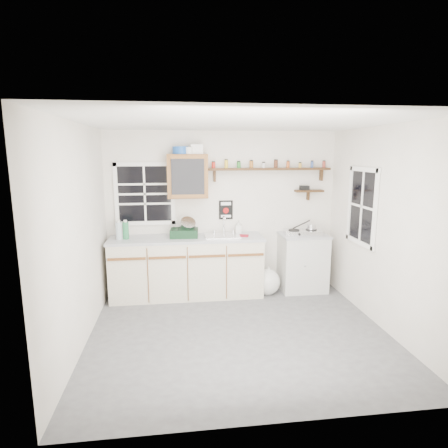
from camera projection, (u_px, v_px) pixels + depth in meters
The scene contains 18 objects.
room at pixel (240, 233), 4.36m from camera, with size 3.64×3.24×2.54m.
main_cabinet at pixel (187, 266), 5.70m from camera, with size 2.31×0.63×0.92m.
right_cabinet at pixel (303, 262), 5.96m from camera, with size 0.73×0.57×0.91m.
sink at pixel (222, 235), 5.69m from camera, with size 0.52×0.44×0.29m.
upper_cabinet at pixel (187, 176), 5.59m from camera, with size 0.60×0.32×0.65m.
upper_cabinet_clutter at pixel (187, 150), 5.52m from camera, with size 0.45×0.24×0.14m.
spice_shelf at pixel (269, 169), 5.80m from camera, with size 1.91×0.18×0.34m.
secondary_shelf at pixel (308, 191), 5.96m from camera, with size 0.45×0.16×0.24m.
warning_sign at pixel (226, 210), 5.91m from camera, with size 0.22×0.02×0.30m.
window_back at pixel (145, 194), 5.70m from camera, with size 0.93×0.03×0.98m.
window_right at pixel (362, 206), 5.08m from camera, with size 0.03×0.78×1.08m.
water_bottles at pixel (122, 230), 5.47m from camera, with size 0.18×0.12×0.28m.
dish_rack at pixel (185, 230), 5.62m from camera, with size 0.43×0.34×0.31m.
soap_bottle at pixel (238, 227), 5.87m from camera, with size 0.09×0.09×0.20m, color silver.
rag at pixel (244, 236), 5.68m from camera, with size 0.14×0.12×0.02m, color maroon.
hotplate at pixel (302, 232), 5.84m from camera, with size 0.59×0.37×0.08m.
saucepan at pixel (311, 227), 5.85m from camera, with size 0.34×0.15×0.15m.
trash_bag at pixel (267, 282), 5.81m from camera, with size 0.41×0.37×0.47m.
Camera 1 is at (-0.72, -4.21, 2.17)m, focal length 30.00 mm.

